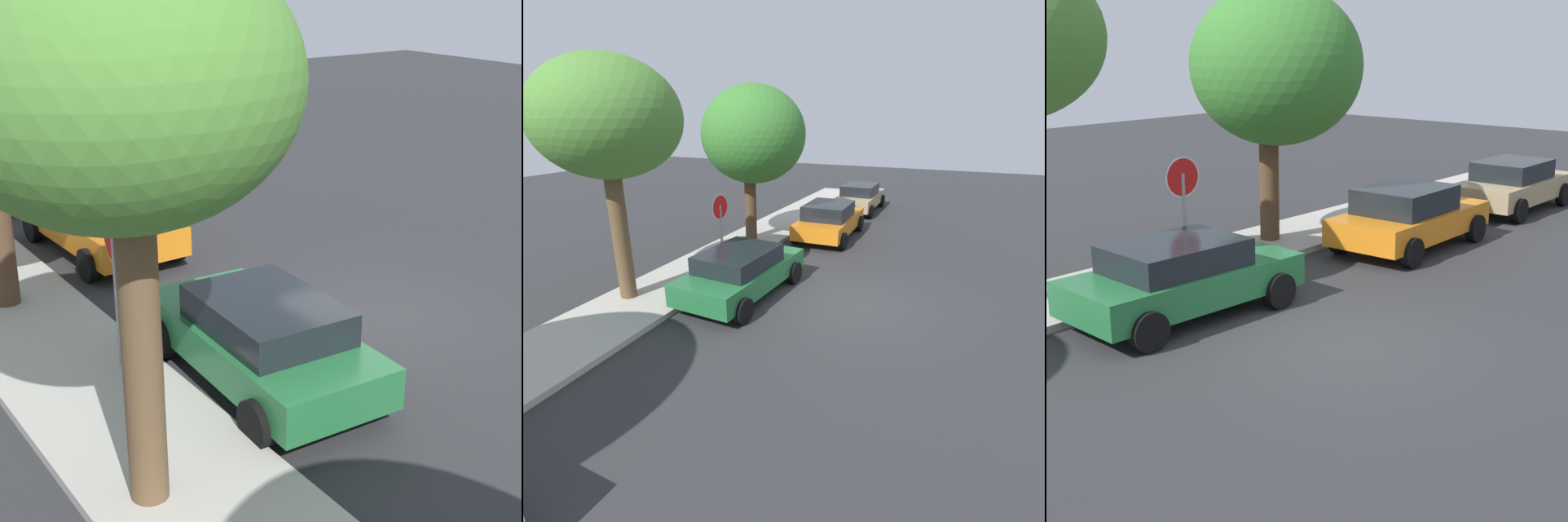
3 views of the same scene
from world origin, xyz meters
The scene contains 8 objects.
ground_plane centered at (0.00, 0.00, 0.00)m, with size 60.00×60.00×0.00m, color #2D2D30.
sidewalk_curb centered at (0.00, 4.97, 0.07)m, with size 32.00×2.30×0.14m, color #B2ADA3.
stop_sign centered at (0.69, 4.35, 1.67)m, with size 0.77×0.08×2.44m.
parked_car_green centered at (-0.72, 2.84, 0.71)m, with size 4.16×2.19×1.34m.
parked_car_orange centered at (5.61, 2.43, 0.73)m, with size 4.15×2.15×1.42m.
parked_car_tan centered at (10.91, 2.53, 0.71)m, with size 4.18×2.01×1.37m.
street_tree_near_corner centered at (-2.17, 5.45, 4.58)m, with size 3.50×3.50×6.04m.
street_tree_mid_block centered at (3.95, 4.89, 3.99)m, with size 3.78×3.78×5.75m.
Camera 2 is at (-9.62, -2.42, 4.71)m, focal length 28.00 mm.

